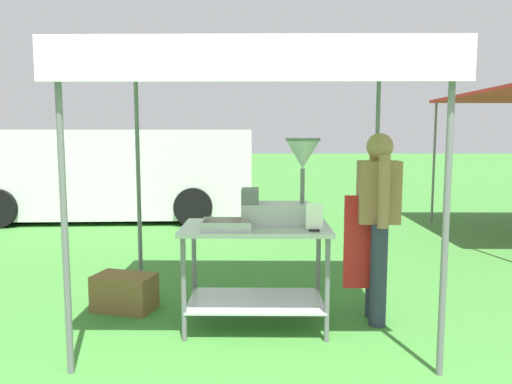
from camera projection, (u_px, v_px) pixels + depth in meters
name	position (u px, v px, depth m)	size (l,w,h in m)	color
ground_plane	(269.00, 223.00, 8.92)	(70.00, 70.00, 0.00)	#3D7F33
stall_canopy	(256.00, 71.00, 3.96)	(2.67, 2.14, 2.20)	slate
donut_cart	(256.00, 254.00, 4.03)	(1.20, 0.69, 0.86)	#B7B7BC
donut_tray	(227.00, 226.00, 3.86)	(0.39, 0.30, 0.07)	#B7B7BC
donut_fryer	(284.00, 191.00, 4.02)	(0.64, 0.28, 0.71)	#B7B7BC
menu_sign	(314.00, 219.00, 3.76)	(0.13, 0.05, 0.22)	black
vendor	(377.00, 217.00, 4.12)	(0.46, 0.53, 1.61)	#2D3347
supply_crate	(125.00, 292.00, 4.48)	(0.60, 0.45, 0.33)	brown
van_white	(110.00, 173.00, 9.42)	(5.52, 2.33, 1.69)	white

